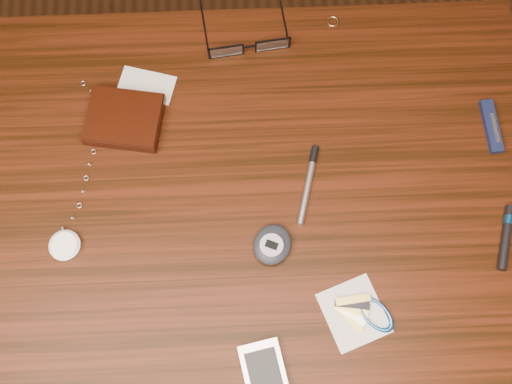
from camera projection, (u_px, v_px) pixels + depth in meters
ground at (225, 297)px, 1.64m from camera, size 3.80×3.80×0.00m
desk at (206, 237)px, 1.02m from camera, size 1.00×0.70×0.75m
wallet_and_card at (125, 118)px, 0.96m from camera, size 0.14×0.15×0.02m
eyeglasses at (249, 44)px, 1.00m from camera, size 0.14×0.15×0.03m
gold_ring at (333, 22)px, 1.02m from camera, size 0.02×0.02×0.00m
pocket_watch at (67, 240)px, 0.91m from camera, size 0.07×0.28×0.01m
pda_phone at (266, 381)px, 0.85m from camera, size 0.07×0.11×0.02m
pedometer at (272, 245)px, 0.90m from camera, size 0.07×0.08×0.02m
notepad_keys at (365, 313)px, 0.88m from camera, size 0.12×0.11×0.01m
pocket_knife at (491, 126)px, 0.96m from camera, size 0.02×0.09×0.01m
silver_pen at (309, 178)px, 0.94m from camera, size 0.04×0.12×0.01m
black_blue_pen at (506, 235)px, 0.91m from camera, size 0.04×0.10×0.01m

